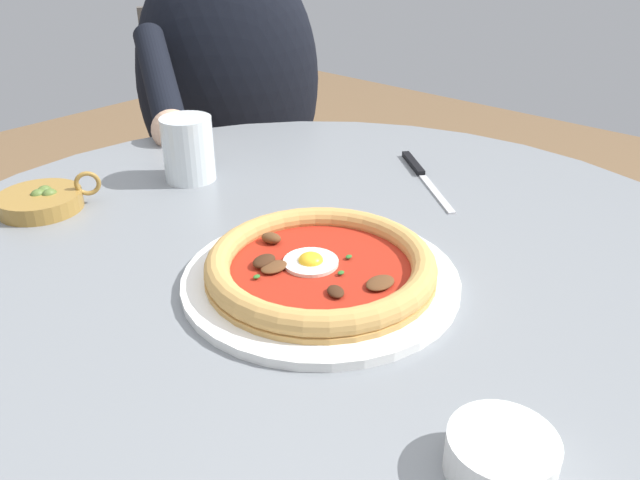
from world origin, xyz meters
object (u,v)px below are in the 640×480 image
(ramekin_capers, at_px, (501,454))
(dining_table, at_px, (318,360))
(steak_knife, at_px, (419,171))
(water_glass, at_px, (189,153))
(olive_pan, at_px, (42,201))
(pizza_on_plate, at_px, (320,269))
(diner_person, at_px, (235,172))
(cafe_chair_diner, at_px, (228,156))

(ramekin_capers, bearing_deg, dining_table, -115.28)
(steak_knife, relative_size, ramekin_capers, 2.22)
(water_glass, bearing_deg, olive_pan, -18.42)
(dining_table, height_order, pizza_on_plate, pizza_on_plate)
(diner_person, bearing_deg, water_glass, 42.07)
(steak_knife, distance_m, ramekin_capers, 0.56)
(pizza_on_plate, height_order, cafe_chair_diner, cafe_chair_diner)
(steak_knife, height_order, ramekin_capers, ramekin_capers)
(dining_table, height_order, water_glass, water_glass)
(water_glass, bearing_deg, pizza_on_plate, 74.62)
(diner_person, bearing_deg, pizza_on_plate, 55.31)
(ramekin_capers, distance_m, olive_pan, 0.65)
(dining_table, height_order, ramekin_capers, ramekin_capers)
(steak_knife, xyz_separation_m, ramekin_capers, (0.43, 0.35, 0.01))
(pizza_on_plate, xyz_separation_m, ramekin_capers, (0.11, 0.26, 0.00))
(ramekin_capers, height_order, cafe_chair_diner, cafe_chair_diner)
(water_glass, relative_size, cafe_chair_diner, 0.11)
(steak_knife, xyz_separation_m, cafe_chair_diner, (-0.21, -0.68, -0.20))
(water_glass, height_order, cafe_chair_diner, cafe_chair_diner)
(ramekin_capers, xyz_separation_m, cafe_chair_diner, (-0.64, -1.04, -0.22))
(olive_pan, bearing_deg, diner_person, -154.55)
(cafe_chair_diner, bearing_deg, dining_table, 55.79)
(dining_table, height_order, steak_knife, steak_knife)
(dining_table, height_order, diner_person, diner_person)
(pizza_on_plate, xyz_separation_m, water_glass, (-0.09, -0.33, 0.02))
(steak_knife, bearing_deg, olive_pan, -35.15)
(olive_pan, height_order, cafe_chair_diner, cafe_chair_diner)
(water_glass, xyz_separation_m, diner_person, (-0.37, -0.33, -0.23))
(olive_pan, xyz_separation_m, diner_person, (-0.56, -0.27, -0.20))
(steak_knife, relative_size, diner_person, 0.15)
(water_glass, distance_m, olive_pan, 0.21)
(ramekin_capers, bearing_deg, cafe_chair_diner, -121.85)
(pizza_on_plate, bearing_deg, olive_pan, -75.42)
(steak_knife, bearing_deg, dining_table, 11.51)
(water_glass, xyz_separation_m, olive_pan, (0.19, -0.06, -0.03))
(dining_table, relative_size, diner_person, 0.88)
(dining_table, bearing_deg, water_glass, -101.20)
(dining_table, distance_m, olive_pan, 0.41)
(cafe_chair_diner, bearing_deg, steak_knife, 72.88)
(water_glass, height_order, ramekin_capers, water_glass)
(water_glass, distance_m, ramekin_capers, 0.62)
(dining_table, bearing_deg, olive_pan, -69.68)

